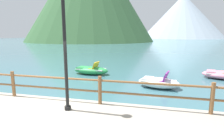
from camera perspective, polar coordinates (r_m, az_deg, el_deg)
The scene contains 7 objects.
ground_plane at distance 44.41m, azimuth 9.41°, elevation 7.12°, with size 200.00×200.00×0.00m, color #3D6B75.
dock_railing at distance 6.96m, azimuth -17.19°, elevation -4.10°, with size 23.92×0.12×0.95m.
lamp_post at distance 5.67m, azimuth -14.25°, elevation 11.41°, with size 0.28×0.28×3.96m.
pedal_boat_0 at distance 12.99m, azimuth -6.42°, elevation -0.02°, with size 2.54×1.31×0.87m.
pedal_boat_1 at distance 9.97m, azimuth 13.89°, elevation -3.63°, with size 2.32×1.61×0.85m.
pedal_boat_2 at distance 13.45m, azimuth 30.27°, elevation -1.18°, with size 2.52×1.88×0.83m.
distant_peak at distance 134.70m, azimuth 20.58°, elevation 14.84°, with size 52.07×52.07×27.70m, color #9EADBC.
Camera 1 is at (3.54, -4.19, 2.70)m, focal length 30.24 mm.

